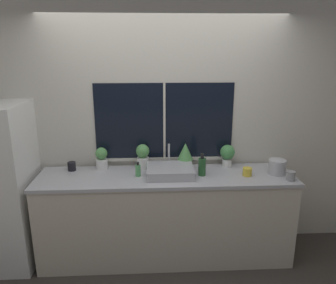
{
  "coord_description": "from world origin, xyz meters",
  "views": [
    {
      "loc": [
        -0.14,
        -2.78,
        2.18
      ],
      "look_at": [
        0.02,
        0.29,
        1.28
      ],
      "focal_mm": 35.0,
      "sensor_mm": 36.0,
      "label": 1
    }
  ],
  "objects_px": {
    "potted_plant_center_left": "(143,156)",
    "potted_plant_far_right": "(227,154)",
    "soap_bottle": "(138,170)",
    "mug_grey": "(291,176)",
    "sink": "(170,171)",
    "bottle_tall": "(202,166)",
    "mug_yellow": "(247,172)",
    "potted_plant_far_left": "(102,158)",
    "kettle": "(277,166)",
    "potted_plant_center_right": "(185,153)",
    "mug_black": "(72,166)"
  },
  "relations": [
    {
      "from": "potted_plant_center_left",
      "to": "potted_plant_far_right",
      "type": "bearing_deg",
      "value": -0.0
    },
    {
      "from": "soap_bottle",
      "to": "mug_grey",
      "type": "relative_size",
      "value": 1.61
    },
    {
      "from": "sink",
      "to": "potted_plant_center_left",
      "type": "xyz_separation_m",
      "value": [
        -0.28,
        0.22,
        0.09
      ]
    },
    {
      "from": "bottle_tall",
      "to": "mug_yellow",
      "type": "height_order",
      "value": "bottle_tall"
    },
    {
      "from": "potted_plant_far_left",
      "to": "mug_yellow",
      "type": "xyz_separation_m",
      "value": [
        1.49,
        -0.28,
        -0.08
      ]
    },
    {
      "from": "bottle_tall",
      "to": "kettle",
      "type": "distance_m",
      "value": 0.77
    },
    {
      "from": "potted_plant_far_right",
      "to": "kettle",
      "type": "distance_m",
      "value": 0.52
    },
    {
      "from": "potted_plant_center_right",
      "to": "kettle",
      "type": "distance_m",
      "value": 0.95
    },
    {
      "from": "sink",
      "to": "mug_grey",
      "type": "xyz_separation_m",
      "value": [
        1.16,
        -0.2,
        0.0
      ]
    },
    {
      "from": "soap_bottle",
      "to": "potted_plant_far_right",
      "type": "bearing_deg",
      "value": 13.66
    },
    {
      "from": "sink",
      "to": "mug_yellow",
      "type": "xyz_separation_m",
      "value": [
        0.77,
        -0.06,
        -0.0
      ]
    },
    {
      "from": "potted_plant_center_left",
      "to": "mug_yellow",
      "type": "relative_size",
      "value": 2.87
    },
    {
      "from": "mug_grey",
      "to": "mug_yellow",
      "type": "xyz_separation_m",
      "value": [
        -0.39,
        0.14,
        -0.0
      ]
    },
    {
      "from": "potted_plant_center_left",
      "to": "kettle",
      "type": "bearing_deg",
      "value": -9.99
    },
    {
      "from": "potted_plant_far_left",
      "to": "potted_plant_center_left",
      "type": "bearing_deg",
      "value": 0.0
    },
    {
      "from": "potted_plant_center_left",
      "to": "mug_grey",
      "type": "xyz_separation_m",
      "value": [
        1.44,
        -0.42,
        -0.09
      ]
    },
    {
      "from": "potted_plant_far_right",
      "to": "soap_bottle",
      "type": "distance_m",
      "value": 0.98
    },
    {
      "from": "soap_bottle",
      "to": "kettle",
      "type": "distance_m",
      "value": 1.41
    },
    {
      "from": "kettle",
      "to": "soap_bottle",
      "type": "bearing_deg",
      "value": 179.63
    },
    {
      "from": "potted_plant_far_right",
      "to": "mug_yellow",
      "type": "height_order",
      "value": "potted_plant_far_right"
    },
    {
      "from": "potted_plant_far_right",
      "to": "mug_black",
      "type": "bearing_deg",
      "value": -178.75
    },
    {
      "from": "potted_plant_far_left",
      "to": "mug_grey",
      "type": "relative_size",
      "value": 2.52
    },
    {
      "from": "potted_plant_center_left",
      "to": "potted_plant_far_right",
      "type": "relative_size",
      "value": 1.09
    },
    {
      "from": "potted_plant_center_left",
      "to": "mug_yellow",
      "type": "bearing_deg",
      "value": -14.77
    },
    {
      "from": "kettle",
      "to": "mug_yellow",
      "type": "bearing_deg",
      "value": -173.43
    },
    {
      "from": "potted_plant_far_right",
      "to": "mug_black",
      "type": "height_order",
      "value": "potted_plant_far_right"
    },
    {
      "from": "mug_black",
      "to": "mug_yellow",
      "type": "height_order",
      "value": "mug_black"
    },
    {
      "from": "sink",
      "to": "potted_plant_far_left",
      "type": "bearing_deg",
      "value": 162.8
    },
    {
      "from": "mug_grey",
      "to": "bottle_tall",
      "type": "bearing_deg",
      "value": 168.09
    },
    {
      "from": "potted_plant_center_right",
      "to": "mug_grey",
      "type": "xyz_separation_m",
      "value": [
        0.99,
        -0.42,
        -0.11
      ]
    },
    {
      "from": "sink",
      "to": "potted_plant_center_right",
      "type": "bearing_deg",
      "value": 51.48
    },
    {
      "from": "potted_plant_center_left",
      "to": "mug_black",
      "type": "relative_size",
      "value": 2.87
    },
    {
      "from": "potted_plant_far_left",
      "to": "potted_plant_center_right",
      "type": "relative_size",
      "value": 0.87
    },
    {
      "from": "potted_plant_center_left",
      "to": "bottle_tall",
      "type": "xyz_separation_m",
      "value": [
        0.6,
        -0.24,
        -0.04
      ]
    },
    {
      "from": "potted_plant_center_right",
      "to": "potted_plant_far_left",
      "type": "bearing_deg",
      "value": 180.0
    },
    {
      "from": "bottle_tall",
      "to": "kettle",
      "type": "relative_size",
      "value": 1.32
    },
    {
      "from": "soap_bottle",
      "to": "mug_grey",
      "type": "xyz_separation_m",
      "value": [
        1.48,
        -0.19,
        -0.02
      ]
    },
    {
      "from": "potted_plant_far_right",
      "to": "soap_bottle",
      "type": "height_order",
      "value": "potted_plant_far_right"
    },
    {
      "from": "bottle_tall",
      "to": "potted_plant_center_right",
      "type": "bearing_deg",
      "value": 121.01
    },
    {
      "from": "potted_plant_center_right",
      "to": "soap_bottle",
      "type": "relative_size",
      "value": 1.8
    },
    {
      "from": "bottle_tall",
      "to": "mug_grey",
      "type": "relative_size",
      "value": 2.47
    },
    {
      "from": "sink",
      "to": "potted_plant_center_right",
      "type": "xyz_separation_m",
      "value": [
        0.18,
        0.22,
        0.11
      ]
    },
    {
      "from": "potted_plant_far_right",
      "to": "mug_grey",
      "type": "bearing_deg",
      "value": -38.27
    },
    {
      "from": "soap_bottle",
      "to": "bottle_tall",
      "type": "xyz_separation_m",
      "value": [
        0.64,
        -0.01,
        0.03
      ]
    },
    {
      "from": "potted_plant_far_right",
      "to": "soap_bottle",
      "type": "bearing_deg",
      "value": -166.34
    },
    {
      "from": "mug_yellow",
      "to": "potted_plant_center_left",
      "type": "bearing_deg",
      "value": 165.23
    },
    {
      "from": "kettle",
      "to": "mug_grey",
      "type": "bearing_deg",
      "value": -68.23
    },
    {
      "from": "potted_plant_center_left",
      "to": "soap_bottle",
      "type": "bearing_deg",
      "value": -100.78
    },
    {
      "from": "mug_black",
      "to": "mug_yellow",
      "type": "xyz_separation_m",
      "value": [
        1.8,
        -0.24,
        -0.0
      ]
    },
    {
      "from": "sink",
      "to": "potted_plant_far_right",
      "type": "distance_m",
      "value": 0.67
    }
  ]
}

